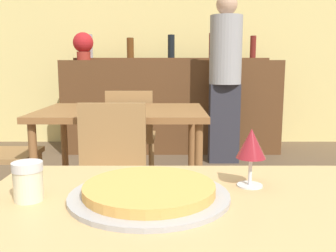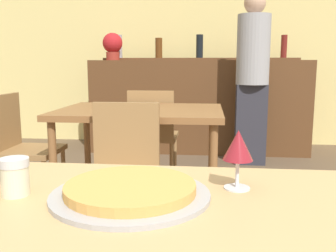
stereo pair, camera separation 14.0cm
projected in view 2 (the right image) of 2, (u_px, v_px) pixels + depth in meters
The scene contains 13 objects.
wall_back at pixel (200, 38), 4.96m from camera, with size 8.00×0.05×2.80m.
dining_table_near at pixel (162, 243), 0.89m from camera, with size 1.04×0.72×0.74m.
dining_table_far at pixel (141, 121), 2.59m from camera, with size 1.12×0.80×0.76m.
bar_counter at pixel (199, 106), 4.60m from camera, with size 2.60×0.56×1.11m.
bar_back_shelf at pixel (198, 55), 4.64m from camera, with size 2.39×0.24×0.33m.
chair_far_side_front at pixel (123, 168), 2.06m from camera, with size 0.40×0.40×0.85m.
chair_far_side_back at pixel (153, 131), 3.18m from camera, with size 0.40×0.40×0.85m.
chair_far_side_left at pixel (21, 143), 2.71m from camera, with size 0.40×0.40×0.85m.
pizza_tray at pixel (131, 191), 0.93m from camera, with size 0.40×0.40×0.04m.
cheese_shaker at pixel (15, 176), 0.94m from camera, with size 0.07×0.07×0.10m.
person_standing at pixel (252, 73), 3.90m from camera, with size 0.34×0.34×1.79m.
wine_glass at pixel (238, 147), 0.98m from camera, with size 0.08×0.08×0.16m.
potted_plant at pixel (113, 45), 4.54m from camera, with size 0.24×0.24×0.33m.
Camera 2 is at (0.10, -0.82, 1.07)m, focal length 40.00 mm.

